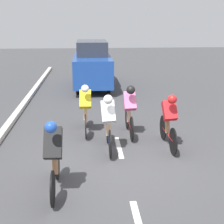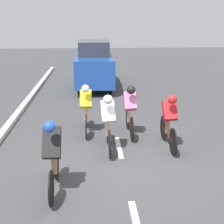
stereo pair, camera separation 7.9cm
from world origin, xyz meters
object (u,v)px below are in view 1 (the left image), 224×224
cyclist_black (54,154)px  cyclist_pink (130,108)px  support_car (92,64)px  cyclist_yellow (85,107)px  cyclist_white (108,121)px  cyclist_red (169,119)px

cyclist_black → cyclist_pink: cyclist_black is taller
support_car → cyclist_pink: bearing=97.6°
cyclist_yellow → cyclist_pink: 1.26m
cyclist_white → cyclist_black: 2.21m
cyclist_red → support_car: size_ratio=0.37×
cyclist_pink → support_car: support_car is taller
support_car → cyclist_white: bearing=91.7°
cyclist_white → cyclist_black: size_ratio=1.02×
cyclist_yellow → cyclist_white: cyclist_white is taller
cyclist_red → cyclist_pink: bearing=-48.0°
cyclist_red → cyclist_yellow: cyclist_yellow is taller
cyclist_red → cyclist_white: bearing=3.2°
cyclist_black → cyclist_pink: size_ratio=0.96×
cyclist_black → support_car: size_ratio=0.35×
cyclist_red → cyclist_black: 3.32m
cyclist_white → support_car: bearing=-88.3°
cyclist_red → cyclist_white: 1.53m
cyclist_red → cyclist_pink: 1.30m
cyclist_red → cyclist_black: cyclist_black is taller
cyclist_yellow → support_car: size_ratio=0.37×
cyclist_red → cyclist_pink: cyclist_pink is taller
cyclist_yellow → cyclist_white: bearing=112.6°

